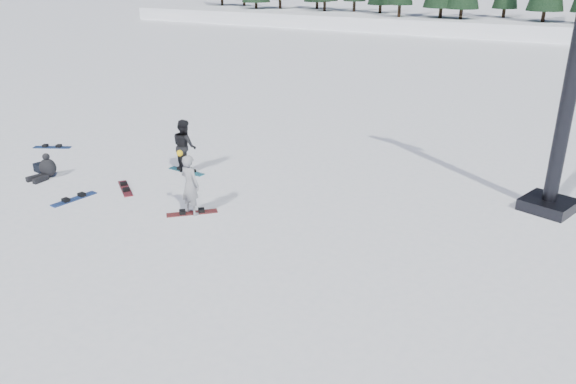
# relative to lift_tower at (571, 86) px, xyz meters

# --- Properties ---
(ground) EXTENTS (420.00, 420.00, 0.00)m
(ground) POSITION_rel_lift_tower_xyz_m (-11.99, -5.53, -3.74)
(ground) COLOR white
(ground) RESTS_ON ground
(alpine_backdrop) EXTENTS (412.50, 227.00, 53.20)m
(alpine_backdrop) POSITION_rel_lift_tower_xyz_m (-23.71, 183.64, -17.71)
(alpine_backdrop) COLOR white
(alpine_backdrop) RESTS_ON ground
(lift_tower) EXTENTS (2.50, 1.71, 9.19)m
(lift_tower) POSITION_rel_lift_tower_xyz_m (0.00, 0.00, 0.00)
(lift_tower) COLOR black
(lift_tower) RESTS_ON ground
(snowboarder_woman) EXTENTS (0.73, 0.55, 1.98)m
(snowboarder_woman) POSITION_rel_lift_tower_xyz_m (-9.14, -5.56, -2.82)
(snowboarder_woman) COLOR #A1A1A6
(snowboarder_woman) RESTS_ON ground
(snowboarder_man) EXTENTS (1.16, 1.07, 1.91)m
(snowboarder_man) POSITION_rel_lift_tower_xyz_m (-11.63, -2.78, -2.78)
(snowboarder_man) COLOR black
(snowboarder_man) RESTS_ON ground
(seated_rider) EXTENTS (0.66, 1.04, 0.86)m
(seated_rider) POSITION_rel_lift_tower_xyz_m (-15.45, -5.63, -3.41)
(seated_rider) COLOR black
(seated_rider) RESTS_ON ground
(gear_bag) EXTENTS (0.49, 0.37, 0.30)m
(gear_bag) POSITION_rel_lift_tower_xyz_m (-16.15, -5.38, -3.59)
(gear_bag) COLOR black
(gear_bag) RESTS_ON ground
(snowboard_woman) EXTENTS (1.28, 1.24, 0.03)m
(snowboard_woman) POSITION_rel_lift_tower_xyz_m (-9.14, -5.55, -3.72)
(snowboard_woman) COLOR maroon
(snowboard_woman) RESTS_ON ground
(snowboard_man) EXTENTS (1.52, 0.38, 0.03)m
(snowboard_man) POSITION_rel_lift_tower_xyz_m (-11.63, -2.78, -3.72)
(snowboard_man) COLOR teal
(snowboard_man) RESTS_ON ground
(snowboard_loose_b) EXTENTS (1.37, 1.12, 0.03)m
(snowboard_loose_b) POSITION_rel_lift_tower_xyz_m (-12.31, -5.09, -3.72)
(snowboard_loose_b) COLOR maroon
(snowboard_loose_b) RESTS_ON ground
(snowboard_loose_a) EXTENTS (0.49, 1.52, 0.03)m
(snowboard_loose_a) POSITION_rel_lift_tower_xyz_m (-13.05, -6.56, -3.72)
(snowboard_loose_a) COLOR #1B4097
(snowboard_loose_a) RESTS_ON ground
(snowboard_loose_c) EXTENTS (1.46, 0.93, 0.03)m
(snowboard_loose_c) POSITION_rel_lift_tower_xyz_m (-18.19, -3.25, -3.72)
(snowboard_loose_c) COLOR navy
(snowboard_loose_c) RESTS_ON ground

